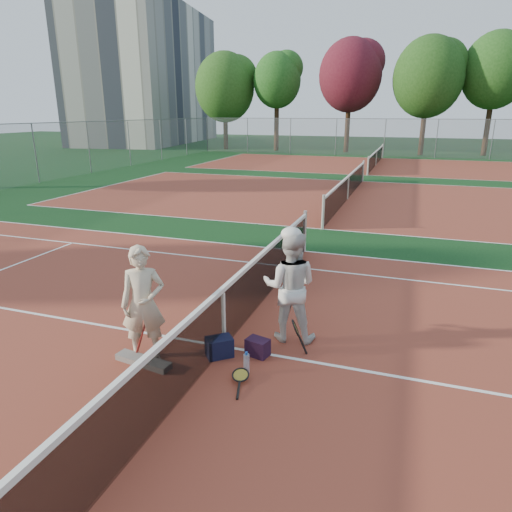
# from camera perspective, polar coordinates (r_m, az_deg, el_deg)

# --- Properties ---
(ground) EXTENTS (130.00, 130.00, 0.00)m
(ground) POSITION_cam_1_polar(r_m,az_deg,el_deg) (7.39, -3.99, -11.26)
(ground) COLOR black
(ground) RESTS_ON ground
(court_main) EXTENTS (23.77, 10.97, 0.01)m
(court_main) POSITION_cam_1_polar(r_m,az_deg,el_deg) (7.39, -3.99, -11.24)
(court_main) COLOR maroon
(court_main) RESTS_ON ground
(court_far_a) EXTENTS (23.77, 10.97, 0.01)m
(court_far_a) POSITION_cam_1_polar(r_m,az_deg,el_deg) (19.93, 11.36, 6.98)
(court_far_a) COLOR maroon
(court_far_a) RESTS_ON ground
(court_far_b) EXTENTS (23.77, 10.97, 0.01)m
(court_far_b) POSITION_cam_1_polar(r_m,az_deg,el_deg) (33.23, 14.73, 10.91)
(court_far_b) COLOR maroon
(court_far_b) RESTS_ON ground
(net_main) EXTENTS (0.10, 10.98, 1.02)m
(net_main) POSITION_cam_1_polar(r_m,az_deg,el_deg) (7.16, -4.08, -7.69)
(net_main) COLOR black
(net_main) RESTS_ON ground
(net_far_a) EXTENTS (0.10, 10.98, 1.02)m
(net_far_a) POSITION_cam_1_polar(r_m,az_deg,el_deg) (19.85, 11.44, 8.42)
(net_far_a) COLOR black
(net_far_a) RESTS_ON ground
(net_far_b) EXTENTS (0.10, 10.98, 1.02)m
(net_far_b) POSITION_cam_1_polar(r_m,az_deg,el_deg) (33.18, 14.79, 11.77)
(net_far_b) COLOR black
(net_far_b) RESTS_ON ground
(fence_back) EXTENTS (32.00, 0.06, 3.00)m
(fence_back) POSITION_cam_1_polar(r_m,az_deg,el_deg) (40.08, 15.78, 14.03)
(fence_back) COLOR slate
(fence_back) RESTS_ON ground
(apartment_block) EXTENTS (12.96, 23.18, 15.00)m
(apartment_block) POSITION_cam_1_polar(r_m,az_deg,el_deg) (58.69, -13.34, 21.03)
(apartment_block) COLOR beige
(apartment_block) RESTS_ON ground
(player_a) EXTENTS (0.76, 0.67, 1.75)m
(player_a) POSITION_cam_1_polar(r_m,az_deg,el_deg) (6.91, -13.91, -5.83)
(player_a) COLOR beige
(player_a) RESTS_ON ground
(player_b) EXTENTS (0.96, 0.80, 1.81)m
(player_b) POSITION_cam_1_polar(r_m,az_deg,el_deg) (7.29, 4.27, -3.81)
(player_b) COLOR silver
(player_b) RESTS_ON ground
(racket_red) EXTENTS (0.32, 0.34, 0.58)m
(racket_red) POSITION_cam_1_polar(r_m,az_deg,el_deg) (7.15, -13.82, -10.22)
(racket_red) COLOR maroon
(racket_red) RESTS_ON ground
(racket_black_held) EXTENTS (0.33, 0.34, 0.57)m
(racket_black_held) POSITION_cam_1_polar(r_m,az_deg,el_deg) (7.07, 4.94, -10.12)
(racket_black_held) COLOR black
(racket_black_held) RESTS_ON ground
(racket_spare) EXTENTS (0.42, 0.65, 0.12)m
(racket_spare) POSITION_cam_1_polar(r_m,az_deg,el_deg) (6.54, -1.95, -14.82)
(racket_spare) COLOR black
(racket_spare) RESTS_ON ground
(sports_bag_navy) EXTENTS (0.47, 0.46, 0.31)m
(sports_bag_navy) POSITION_cam_1_polar(r_m,az_deg,el_deg) (7.07, -4.60, -11.27)
(sports_bag_navy) COLOR black
(sports_bag_navy) RESTS_ON ground
(sports_bag_purple) EXTENTS (0.38, 0.31, 0.27)m
(sports_bag_purple) POSITION_cam_1_polar(r_m,az_deg,el_deg) (7.08, 0.21, -11.34)
(sports_bag_purple) COLOR black
(sports_bag_purple) RESTS_ON ground
(net_cover_canvas) EXTENTS (0.93, 0.34, 0.10)m
(net_cover_canvas) POSITION_cam_1_polar(r_m,az_deg,el_deg) (7.10, -13.90, -12.66)
(net_cover_canvas) COLOR #66615C
(net_cover_canvas) RESTS_ON ground
(water_bottle) EXTENTS (0.09, 0.09, 0.30)m
(water_bottle) POSITION_cam_1_polar(r_m,az_deg,el_deg) (6.64, -1.20, -13.34)
(water_bottle) COLOR silver
(water_bottle) RESTS_ON ground
(tree_back_0) EXTENTS (5.63, 5.63, 9.00)m
(tree_back_0) POSITION_cam_1_polar(r_m,az_deg,el_deg) (46.33, -3.92, 20.28)
(tree_back_0) COLOR #382314
(tree_back_0) RESTS_ON ground
(tree_back_1) EXTENTS (4.35, 4.35, 8.81)m
(tree_back_1) POSITION_cam_1_polar(r_m,az_deg,el_deg) (44.87, 2.65, 21.06)
(tree_back_1) COLOR #382314
(tree_back_1) RESTS_ON ground
(tree_back_maroon) EXTENTS (5.45, 5.45, 9.72)m
(tree_back_maroon) POSITION_cam_1_polar(r_m,az_deg,el_deg) (43.68, 11.70, 21.22)
(tree_back_maroon) COLOR #382314
(tree_back_maroon) RESTS_ON ground
(tree_back_3) EXTENTS (5.65, 5.65, 9.49)m
(tree_back_3) POSITION_cam_1_polar(r_m,az_deg,el_deg) (42.48, 20.73, 20.16)
(tree_back_3) COLOR #382314
(tree_back_3) RESTS_ON ground
(tree_back_4) EXTENTS (5.28, 5.28, 9.76)m
(tree_back_4) POSITION_cam_1_polar(r_m,az_deg,el_deg) (44.07, 27.76, 19.82)
(tree_back_4) COLOR #382314
(tree_back_4) RESTS_ON ground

